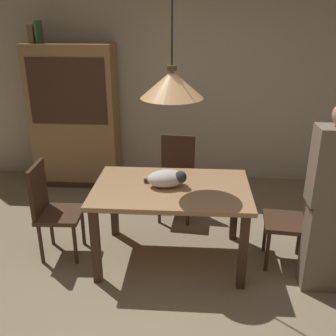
{
  "coord_description": "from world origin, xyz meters",
  "views": [
    {
      "loc": [
        0.26,
        -2.54,
        2.2
      ],
      "look_at": [
        0.03,
        0.79,
        0.85
      ],
      "focal_mm": 41.38,
      "sensor_mm": 36.0,
      "label": 1
    }
  ],
  "objects_px": {
    "dining_table": "(171,197)",
    "pendant_lamp": "(172,84)",
    "chair_left_side": "(51,207)",
    "cat_sleeping": "(168,178)",
    "book_green_slim": "(39,32)",
    "chair_right_side": "(297,215)",
    "chair_far_back": "(177,173)",
    "person_standing": "(330,202)",
    "book_brown_thick": "(34,33)",
    "hutch_bookcase": "(75,119)"
  },
  "relations": [
    {
      "from": "dining_table",
      "to": "pendant_lamp",
      "type": "xyz_separation_m",
      "value": [
        0.0,
        0.0,
        1.01
      ]
    },
    {
      "from": "chair_left_side",
      "to": "pendant_lamp",
      "type": "relative_size",
      "value": 0.72
    },
    {
      "from": "chair_left_side",
      "to": "cat_sleeping",
      "type": "height_order",
      "value": "chair_left_side"
    },
    {
      "from": "dining_table",
      "to": "book_green_slim",
      "type": "relative_size",
      "value": 5.38
    },
    {
      "from": "cat_sleeping",
      "to": "book_green_slim",
      "type": "relative_size",
      "value": 1.54
    },
    {
      "from": "dining_table",
      "to": "chair_left_side",
      "type": "bearing_deg",
      "value": -179.82
    },
    {
      "from": "chair_left_side",
      "to": "chair_right_side",
      "type": "xyz_separation_m",
      "value": [
        2.26,
        -0.0,
        0.0
      ]
    },
    {
      "from": "cat_sleeping",
      "to": "pendant_lamp",
      "type": "bearing_deg",
      "value": -17.22
    },
    {
      "from": "chair_far_back",
      "to": "cat_sleeping",
      "type": "bearing_deg",
      "value": -92.82
    },
    {
      "from": "chair_left_side",
      "to": "cat_sleeping",
      "type": "relative_size",
      "value": 2.33
    },
    {
      "from": "book_green_slim",
      "to": "pendant_lamp",
      "type": "bearing_deg",
      "value": -44.91
    },
    {
      "from": "chair_right_side",
      "to": "person_standing",
      "type": "xyz_separation_m",
      "value": [
        0.15,
        -0.31,
        0.29
      ]
    },
    {
      "from": "chair_right_side",
      "to": "cat_sleeping",
      "type": "height_order",
      "value": "chair_right_side"
    },
    {
      "from": "chair_left_side",
      "to": "book_green_slim",
      "type": "height_order",
      "value": "book_green_slim"
    },
    {
      "from": "pendant_lamp",
      "to": "cat_sleeping",
      "type": "bearing_deg",
      "value": 162.78
    },
    {
      "from": "dining_table",
      "to": "chair_far_back",
      "type": "relative_size",
      "value": 1.51
    },
    {
      "from": "cat_sleeping",
      "to": "book_brown_thick",
      "type": "height_order",
      "value": "book_brown_thick"
    },
    {
      "from": "person_standing",
      "to": "book_brown_thick",
      "type": "bearing_deg",
      "value": 146.31
    },
    {
      "from": "person_standing",
      "to": "dining_table",
      "type": "bearing_deg",
      "value": 165.91
    },
    {
      "from": "dining_table",
      "to": "person_standing",
      "type": "bearing_deg",
      "value": -14.09
    },
    {
      "from": "chair_left_side",
      "to": "book_green_slim",
      "type": "relative_size",
      "value": 3.58
    },
    {
      "from": "chair_far_back",
      "to": "chair_left_side",
      "type": "height_order",
      "value": "same"
    },
    {
      "from": "chair_far_back",
      "to": "book_green_slim",
      "type": "bearing_deg",
      "value": 154.0
    },
    {
      "from": "cat_sleeping",
      "to": "book_green_slim",
      "type": "bearing_deg",
      "value": 134.67
    },
    {
      "from": "dining_table",
      "to": "chair_right_side",
      "type": "bearing_deg",
      "value": -0.39
    },
    {
      "from": "dining_table",
      "to": "book_green_slim",
      "type": "distance_m",
      "value": 2.78
    },
    {
      "from": "chair_left_side",
      "to": "dining_table",
      "type": "bearing_deg",
      "value": 0.18
    },
    {
      "from": "chair_left_side",
      "to": "hutch_bookcase",
      "type": "xyz_separation_m",
      "value": [
        -0.25,
        1.73,
        0.38
      ]
    },
    {
      "from": "hutch_bookcase",
      "to": "person_standing",
      "type": "relative_size",
      "value": 1.16
    },
    {
      "from": "book_green_slim",
      "to": "person_standing",
      "type": "distance_m",
      "value": 3.82
    },
    {
      "from": "dining_table",
      "to": "hutch_bookcase",
      "type": "relative_size",
      "value": 0.76
    },
    {
      "from": "chair_right_side",
      "to": "pendant_lamp",
      "type": "distance_m",
      "value": 1.61
    },
    {
      "from": "dining_table",
      "to": "book_brown_thick",
      "type": "height_order",
      "value": "book_brown_thick"
    },
    {
      "from": "chair_far_back",
      "to": "book_green_slim",
      "type": "height_order",
      "value": "book_green_slim"
    },
    {
      "from": "chair_far_back",
      "to": "person_standing",
      "type": "distance_m",
      "value": 1.77
    },
    {
      "from": "book_green_slim",
      "to": "person_standing",
      "type": "bearing_deg",
      "value": -34.23
    },
    {
      "from": "dining_table",
      "to": "chair_right_side",
      "type": "relative_size",
      "value": 1.51
    },
    {
      "from": "chair_far_back",
      "to": "chair_left_side",
      "type": "distance_m",
      "value": 1.44
    },
    {
      "from": "cat_sleeping",
      "to": "pendant_lamp",
      "type": "height_order",
      "value": "pendant_lamp"
    },
    {
      "from": "dining_table",
      "to": "chair_far_back",
      "type": "distance_m",
      "value": 0.89
    },
    {
      "from": "book_green_slim",
      "to": "book_brown_thick",
      "type": "bearing_deg",
      "value": 180.0
    },
    {
      "from": "pendant_lamp",
      "to": "book_green_slim",
      "type": "xyz_separation_m",
      "value": [
        -1.73,
        1.73,
        0.32
      ]
    },
    {
      "from": "cat_sleeping",
      "to": "person_standing",
      "type": "xyz_separation_m",
      "value": [
        1.31,
        -0.33,
        -0.02
      ]
    },
    {
      "from": "chair_left_side",
      "to": "pendant_lamp",
      "type": "bearing_deg",
      "value": 0.18
    },
    {
      "from": "dining_table",
      "to": "chair_right_side",
      "type": "distance_m",
      "value": 1.14
    },
    {
      "from": "cat_sleeping",
      "to": "person_standing",
      "type": "distance_m",
      "value": 1.35
    },
    {
      "from": "chair_right_side",
      "to": "cat_sleeping",
      "type": "relative_size",
      "value": 2.33
    },
    {
      "from": "dining_table",
      "to": "hutch_bookcase",
      "type": "xyz_separation_m",
      "value": [
        -1.37,
        1.72,
        0.24
      ]
    },
    {
      "from": "book_green_slim",
      "to": "chair_right_side",
      "type": "bearing_deg",
      "value": -31.23
    },
    {
      "from": "pendant_lamp",
      "to": "book_green_slim",
      "type": "height_order",
      "value": "pendant_lamp"
    }
  ]
}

